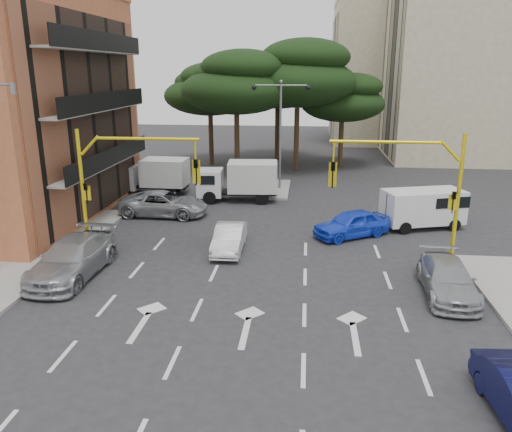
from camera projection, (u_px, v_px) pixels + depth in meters
The scene contains 20 objects.
ground at pixel (259, 275), 21.75m from camera, with size 120.00×120.00×0.00m, color #28282B.
median_strip at pixel (280, 189), 37.00m from camera, with size 1.40×6.00×0.15m, color gray.
apartment_beige_near at pixel (498, 61), 47.71m from camera, with size 20.20×12.15×18.70m.
apartment_beige_far at pixel (401, 72), 60.13m from camera, with size 16.20×12.15×16.70m.
pine_left_near at pixel (237, 82), 40.94m from camera, with size 9.15×9.15×10.23m.
pine_center at pixel (299, 73), 42.17m from camera, with size 9.98×9.98×11.16m.
pine_left_far at pixel (210, 89), 45.24m from camera, with size 8.32×8.32×9.30m.
pine_right at pixel (344, 97), 44.27m from camera, with size 7.49×7.49×8.37m.
pine_back at pixel (278, 80), 47.33m from camera, with size 9.15×9.15×10.23m.
signal_mast_right at pixel (418, 182), 21.89m from camera, with size 5.79×0.37×6.00m.
signal_mast_left at pixel (118, 175), 23.21m from camera, with size 5.79×0.37×6.00m.
street_lamp_center at pixel (281, 116), 35.49m from camera, with size 4.16×0.36×7.77m.
car_white_hatch at pixel (229, 238), 24.50m from camera, with size 1.36×3.90×1.29m, color silver.
car_blue_compact at pixel (352, 224), 26.55m from camera, with size 1.70×4.22×1.44m, color blue.
car_silver_wagon at pixel (73, 258), 21.47m from camera, with size 2.26×5.57×1.62m, color #999CA1.
car_silver_cross_a at pixel (164, 204), 30.41m from camera, with size 2.46×5.34×1.48m, color #A0A3A8.
car_silver_parked at pixel (447, 279), 19.70m from camera, with size 1.88×4.63×1.34m, color #9C9FA3.
van_white at pixel (423, 209), 28.00m from camera, with size 2.00×4.41×2.21m, color white, non-canonical shape.
box_truck_a at pixel (153, 176), 35.62m from camera, with size 2.18×5.19×2.55m, color silver, non-canonical shape.
box_truck_b at pixel (238, 181), 33.70m from camera, with size 2.29×5.45×2.68m, color white, non-canonical shape.
Camera 1 is at (1.90, -20.05, 8.62)m, focal length 35.00 mm.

